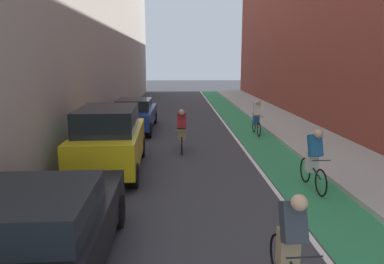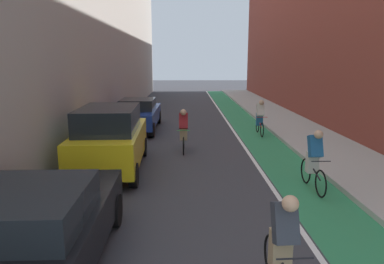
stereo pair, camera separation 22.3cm
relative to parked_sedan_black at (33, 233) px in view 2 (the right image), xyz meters
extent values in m
plane|color=#38383D|center=(2.62, 11.86, -0.79)|extent=(91.54, 91.54, 0.00)
cube|color=#2D8451|center=(5.48, 13.86, -0.79)|extent=(1.60, 41.61, 0.00)
cube|color=white|center=(4.58, 13.86, -0.79)|extent=(0.12, 41.61, 0.00)
cube|color=#A8A59E|center=(7.68, 13.86, -0.72)|extent=(2.79, 41.61, 0.14)
cube|color=black|center=(0.00, 0.05, -0.11)|extent=(2.04, 4.69, 0.70)
cube|color=black|center=(0.00, -0.18, 0.47)|extent=(1.74, 1.99, 0.55)
cylinder|color=black|center=(-0.93, 1.80, -0.46)|extent=(0.24, 0.67, 0.66)
cylinder|color=black|center=(0.84, 1.84, -0.46)|extent=(0.24, 0.67, 0.66)
cube|color=yellow|center=(0.00, 5.66, 0.02)|extent=(1.99, 4.32, 0.95)
cube|color=black|center=(0.01, 5.44, 0.82)|extent=(1.71, 2.61, 0.75)
cylinder|color=black|center=(-0.90, 7.20, -0.46)|extent=(0.24, 0.67, 0.66)
cylinder|color=black|center=(0.78, 7.26, -0.46)|extent=(0.24, 0.67, 0.66)
cylinder|color=black|center=(-0.78, 4.05, -0.46)|extent=(0.24, 0.67, 0.66)
cylinder|color=black|center=(0.89, 4.11, -0.46)|extent=(0.24, 0.67, 0.66)
cube|color=navy|center=(0.00, 12.23, -0.11)|extent=(1.81, 4.73, 0.70)
cube|color=black|center=(0.00, 11.99, 0.47)|extent=(1.57, 1.99, 0.55)
cylinder|color=black|center=(-0.79, 14.04, -0.46)|extent=(0.23, 0.66, 0.66)
cylinder|color=black|center=(0.82, 14.02, -0.46)|extent=(0.23, 0.66, 0.66)
cylinder|color=black|center=(-0.82, 10.43, -0.46)|extent=(0.23, 0.66, 0.66)
cylinder|color=black|center=(0.79, 10.41, -0.46)|extent=(0.23, 0.66, 0.66)
torus|color=black|center=(3.60, 0.05, -0.45)|extent=(0.08, 0.68, 0.67)
cylinder|color=black|center=(3.63, -0.48, -0.23)|extent=(0.09, 0.96, 0.33)
cylinder|color=black|center=(3.62, -0.29, -0.15)|extent=(0.04, 0.12, 0.55)
cylinder|color=black|center=(3.65, -0.92, 0.10)|extent=(0.48, 0.05, 0.02)
cube|color=tan|center=(3.62, -0.37, -0.08)|extent=(0.29, 0.25, 0.56)
cube|color=#333842|center=(3.63, -0.50, 0.38)|extent=(0.34, 0.41, 0.60)
sphere|color=tan|center=(3.63, -0.66, 0.72)|extent=(0.22, 0.22, 0.22)
cube|color=beige|center=(3.62, -0.38, 0.40)|extent=(0.27, 0.29, 0.39)
torus|color=black|center=(5.61, 3.32, -0.44)|extent=(0.06, 0.69, 0.69)
torus|color=black|center=(5.58, 4.37, -0.44)|extent=(0.06, 0.69, 0.69)
cylinder|color=black|center=(5.60, 3.85, -0.22)|extent=(0.06, 0.96, 0.33)
cylinder|color=black|center=(5.59, 4.03, -0.14)|extent=(0.04, 0.12, 0.55)
cylinder|color=black|center=(5.61, 3.40, 0.11)|extent=(0.48, 0.03, 0.02)
cube|color=beige|center=(5.59, 3.95, -0.07)|extent=(0.29, 0.25, 0.56)
cube|color=#1E598C|center=(5.60, 3.82, 0.39)|extent=(0.33, 0.41, 0.60)
sphere|color=tan|center=(5.60, 3.67, 0.73)|extent=(0.22, 0.22, 0.22)
torus|color=black|center=(2.20, 7.39, -0.46)|extent=(0.04, 0.66, 0.66)
torus|color=black|center=(2.21, 8.44, -0.46)|extent=(0.04, 0.66, 0.66)
cylinder|color=#338C3F|center=(2.20, 7.91, -0.24)|extent=(0.05, 0.96, 0.33)
cylinder|color=#338C3F|center=(2.20, 8.10, -0.16)|extent=(0.04, 0.12, 0.55)
cylinder|color=#338C3F|center=(2.20, 7.47, 0.09)|extent=(0.48, 0.03, 0.02)
cube|color=tan|center=(2.20, 8.02, -0.09)|extent=(0.28, 0.24, 0.56)
cube|color=maroon|center=(2.20, 7.89, 0.37)|extent=(0.32, 0.40, 0.60)
sphere|color=tan|center=(2.20, 7.73, 0.71)|extent=(0.22, 0.22, 0.22)
torus|color=black|center=(5.65, 10.40, -0.46)|extent=(0.04, 0.65, 0.65)
torus|color=black|center=(5.66, 11.45, -0.46)|extent=(0.04, 0.65, 0.65)
cylinder|color=red|center=(5.66, 10.92, -0.24)|extent=(0.04, 0.96, 0.33)
cylinder|color=red|center=(5.66, 11.11, -0.16)|extent=(0.04, 0.12, 0.55)
cylinder|color=red|center=(5.65, 10.48, 0.09)|extent=(0.48, 0.03, 0.02)
cube|color=#1E598C|center=(5.66, 11.03, -0.09)|extent=(0.28, 0.24, 0.56)
cube|color=beige|center=(5.66, 10.90, 0.37)|extent=(0.32, 0.40, 0.60)
sphere|color=tan|center=(5.66, 10.74, 0.71)|extent=(0.22, 0.22, 0.22)
camera|label=1|loc=(2.07, -4.93, 2.52)|focal=33.23mm
camera|label=2|loc=(2.29, -4.93, 2.52)|focal=33.23mm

